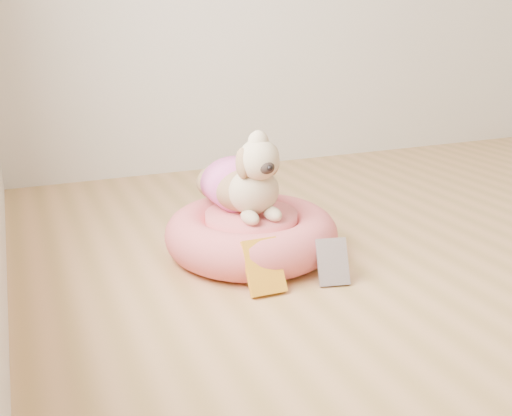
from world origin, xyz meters
name	(u,v)px	position (x,y,z in m)	size (l,w,h in m)	color
pet_bed	(251,234)	(-1.03, 0.79, 0.09)	(0.73, 0.73, 0.19)	#DD5657
dog	(243,168)	(-1.05, 0.83, 0.37)	(0.35, 0.50, 0.37)	brown
book_yellow	(264,267)	(-1.12, 0.46, 0.09)	(0.14, 0.03, 0.21)	yellow
book_white	(333,262)	(-0.86, 0.41, 0.08)	(0.12, 0.02, 0.18)	white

